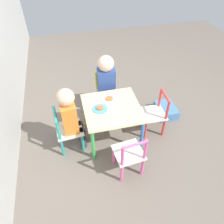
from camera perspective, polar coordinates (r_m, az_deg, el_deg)
ground_plane at (r=2.52m, az=0.00°, el=-6.11°), size 6.00×6.00×0.00m
kids_table at (r=2.26m, az=0.00°, el=0.03°), size 0.57×0.57×0.43m
chair_teal at (r=2.28m, az=-11.63°, el=-4.78°), size 0.28×0.28×0.50m
chair_yellow at (r=2.70m, az=-1.54°, el=4.98°), size 0.28×0.28×0.50m
chair_red at (r=2.46m, az=11.09°, el=-0.53°), size 0.27×0.27×0.50m
chair_pink at (r=2.05m, az=4.58°, el=-11.17°), size 0.29×0.29×0.50m
child_back at (r=2.14m, az=-10.83°, el=-0.71°), size 0.21×0.22×0.75m
child_right at (r=2.52m, az=-1.46°, el=8.23°), size 0.23×0.21×0.77m
plate_back at (r=2.19m, az=-3.12°, el=0.90°), size 0.15×0.15×0.03m
plate_right at (r=2.30m, az=-0.72°, el=3.35°), size 0.17×0.17×0.03m
storage_bin at (r=2.82m, az=13.90°, el=0.50°), size 0.30×0.22×0.12m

